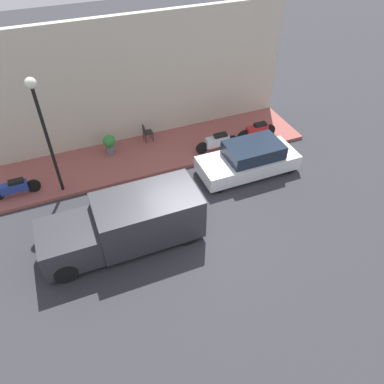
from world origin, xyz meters
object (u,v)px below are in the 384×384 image
object	(u,v)px
motorcycle_red	(257,131)
potted_plant	(109,143)
motorcycle_blue	(14,188)
cafe_chair	(146,132)
parked_car	(249,159)
delivery_van	(125,223)
scooter_silver	(217,142)
streetlamp	(41,118)

from	to	relation	value
motorcycle_red	potted_plant	bearing A→B (deg)	77.25
motorcycle_blue	potted_plant	bearing A→B (deg)	-70.88
motorcycle_blue	motorcycle_red	world-z (taller)	motorcycle_red
potted_plant	cafe_chair	bearing A→B (deg)	-78.89
parked_car	potted_plant	xyz separation A→B (m)	(3.27, 5.10, 0.05)
delivery_van	scooter_silver	size ratio (longest dim) A/B	2.64
scooter_silver	potted_plant	bearing A→B (deg)	70.98
streetlamp	cafe_chair	world-z (taller)	streetlamp
scooter_silver	delivery_van	bearing A→B (deg)	125.43
motorcycle_blue	potted_plant	xyz separation A→B (m)	(1.38, -4.00, 0.13)
parked_car	scooter_silver	distance (m)	1.84
parked_car	motorcycle_blue	distance (m)	9.29
parked_car	streetlamp	distance (m)	8.07
streetlamp	potted_plant	xyz separation A→B (m)	(1.67, -2.31, -2.69)
motorcycle_blue	potted_plant	distance (m)	4.23
motorcycle_blue	cafe_chair	world-z (taller)	cafe_chair
scooter_silver	cafe_chair	world-z (taller)	cafe_chair
motorcycle_blue	scooter_silver	bearing A→B (deg)	-91.05
delivery_van	streetlamp	bearing A→B (deg)	25.82
delivery_van	cafe_chair	xyz separation A→B (m)	(5.51, -2.41, -0.30)
motorcycle_red	cafe_chair	size ratio (longest dim) A/B	2.44
delivery_van	scooter_silver	bearing A→B (deg)	-54.57
motorcycle_blue	motorcycle_red	xyz separation A→B (m)	(-0.08, -10.49, 0.06)
parked_car	cafe_chair	distance (m)	4.91
parked_car	motorcycle_blue	bearing A→B (deg)	78.31
potted_plant	delivery_van	bearing A→B (deg)	173.08
parked_car	streetlamp	bearing A→B (deg)	77.88
motorcycle_blue	cafe_chair	distance (m)	6.03
cafe_chair	parked_car	bearing A→B (deg)	-137.43
streetlamp	motorcycle_blue	bearing A→B (deg)	80.20
streetlamp	potted_plant	distance (m)	3.92
potted_plant	parked_car	bearing A→B (deg)	-122.63
potted_plant	cafe_chair	size ratio (longest dim) A/B	1.13
cafe_chair	motorcycle_blue	bearing A→B (deg)	106.71
scooter_silver	motorcycle_red	distance (m)	2.03
delivery_van	potted_plant	distance (m)	5.21
scooter_silver	streetlamp	world-z (taller)	streetlamp
delivery_van	motorcycle_red	distance (m)	8.03
motorcycle_red	potted_plant	world-z (taller)	potted_plant
motorcycle_red	streetlamp	xyz separation A→B (m)	(-0.21, 8.81, 2.76)
parked_car	motorcycle_red	world-z (taller)	parked_car
motorcycle_red	streetlamp	size ratio (longest dim) A/B	0.42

